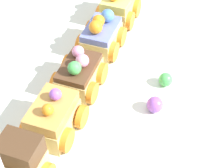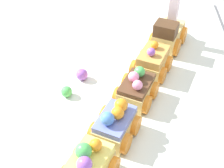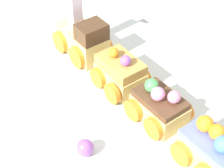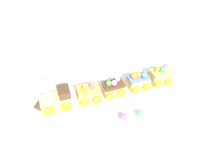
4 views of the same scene
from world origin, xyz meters
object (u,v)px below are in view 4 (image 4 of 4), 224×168
cake_car_caramel (88,94)px  cake_car_chocolate (113,88)px  cake_train_locomotive (54,101)px  cake_car_lemon (161,75)px  gumball_purple (123,117)px  gumball_green (139,113)px  cake_car_blueberry (138,81)px

cake_car_caramel → cake_car_chocolate: (-0.08, 0.03, -0.00)m
cake_train_locomotive → cake_car_chocolate: 0.19m
cake_car_lemon → cake_car_chocolate: bearing=-0.0°
cake_car_lemon → gumball_purple: bearing=31.6°
cake_car_caramel → cake_car_chocolate: bearing=-180.0°
gumball_green → gumball_purple: size_ratio=0.89×
cake_car_caramel → gumball_purple: cake_car_caramel is taller
cake_car_caramel → gumball_purple: (-0.03, 0.13, -0.01)m
cake_car_blueberry → gumball_purple: size_ratio=3.90×
gumball_green → cake_car_caramel: bearing=-62.7°
cake_train_locomotive → cake_car_chocolate: (-0.18, 0.07, -0.01)m
cake_car_chocolate → gumball_purple: bearing=85.2°
cake_car_chocolate → cake_car_caramel: bearing=0.0°
cake_train_locomotive → gumball_green: 0.26m
gumball_purple → cake_train_locomotive: bearing=-52.3°
cake_car_chocolate → cake_car_lemon: cake_car_lemon is taller
cake_car_caramel → gumball_green: 0.17m
cake_car_blueberry → gumball_purple: bearing=48.7°
gumball_green → gumball_purple: gumball_purple is taller
cake_car_blueberry → gumball_green: 0.13m
gumball_purple → gumball_green: bearing=157.0°
cake_train_locomotive → cake_car_lemon: cake_train_locomotive is taller
cake_car_caramel → cake_car_chocolate: size_ratio=1.00×
gumball_green → cake_car_lemon: bearing=-159.4°
cake_car_chocolate → gumball_green: cake_car_chocolate is taller
cake_car_chocolate → cake_car_lemon: (-0.16, 0.06, 0.00)m
cake_train_locomotive → gumball_purple: (-0.13, 0.17, -0.02)m
cake_car_caramel → cake_car_chocolate: 0.08m
cake_car_chocolate → gumball_purple: 0.11m
cake_car_blueberry → cake_train_locomotive: bearing=0.0°
cake_car_lemon → gumball_purple: size_ratio=3.90×
cake_train_locomotive → cake_car_blueberry: cake_train_locomotive is taller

